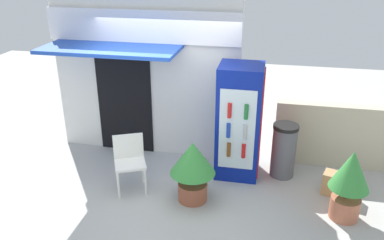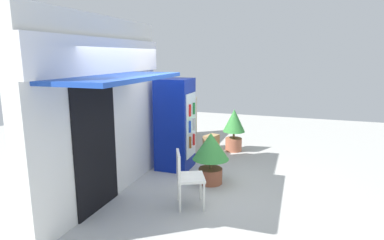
{
  "view_description": "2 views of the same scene",
  "coord_description": "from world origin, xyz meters",
  "px_view_note": "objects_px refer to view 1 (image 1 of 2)",
  "views": [
    {
      "loc": [
        1.7,
        -5.13,
        3.56
      ],
      "look_at": [
        0.58,
        0.39,
        1.1
      ],
      "focal_mm": 36.85,
      "sensor_mm": 36.0,
      "label": 1
    },
    {
      "loc": [
        -4.84,
        -1.62,
        2.38
      ],
      "look_at": [
        0.86,
        0.3,
        1.16
      ],
      "focal_mm": 29.94,
      "sensor_mm": 36.0,
      "label": 2
    }
  ],
  "objects_px": {
    "drink_cooler": "(239,122)",
    "cardboard_box": "(337,184)",
    "potted_plant_curbside": "(350,179)",
    "potted_plant_near_shop": "(193,165)",
    "trash_bin": "(284,150)",
    "plastic_chair": "(129,158)"
  },
  "relations": [
    {
      "from": "drink_cooler",
      "to": "cardboard_box",
      "type": "height_order",
      "value": "drink_cooler"
    },
    {
      "from": "potted_plant_curbside",
      "to": "drink_cooler",
      "type": "bearing_deg",
      "value": 150.15
    },
    {
      "from": "potted_plant_near_shop",
      "to": "potted_plant_curbside",
      "type": "xyz_separation_m",
      "value": [
        2.22,
        0.0,
        0.02
      ]
    },
    {
      "from": "trash_bin",
      "to": "plastic_chair",
      "type": "bearing_deg",
      "value": -159.63
    },
    {
      "from": "plastic_chair",
      "to": "potted_plant_near_shop",
      "type": "height_order",
      "value": "potted_plant_near_shop"
    },
    {
      "from": "plastic_chair",
      "to": "cardboard_box",
      "type": "xyz_separation_m",
      "value": [
        3.22,
        0.45,
        -0.36
      ]
    },
    {
      "from": "plastic_chair",
      "to": "potted_plant_near_shop",
      "type": "distance_m",
      "value": 1.05
    },
    {
      "from": "potted_plant_near_shop",
      "to": "trash_bin",
      "type": "xyz_separation_m",
      "value": [
        1.35,
        1.01,
        -0.14
      ]
    },
    {
      "from": "plastic_chair",
      "to": "trash_bin",
      "type": "relative_size",
      "value": 0.96
    },
    {
      "from": "plastic_chair",
      "to": "potted_plant_curbside",
      "type": "relative_size",
      "value": 0.84
    },
    {
      "from": "drink_cooler",
      "to": "potted_plant_near_shop",
      "type": "relative_size",
      "value": 1.96
    },
    {
      "from": "potted_plant_near_shop",
      "to": "potted_plant_curbside",
      "type": "distance_m",
      "value": 2.22
    },
    {
      "from": "drink_cooler",
      "to": "potted_plant_near_shop",
      "type": "height_order",
      "value": "drink_cooler"
    },
    {
      "from": "drink_cooler",
      "to": "trash_bin",
      "type": "relative_size",
      "value": 2.05
    },
    {
      "from": "trash_bin",
      "to": "cardboard_box",
      "type": "distance_m",
      "value": 0.98
    },
    {
      "from": "potted_plant_near_shop",
      "to": "cardboard_box",
      "type": "distance_m",
      "value": 2.29
    },
    {
      "from": "cardboard_box",
      "to": "potted_plant_near_shop",
      "type": "bearing_deg",
      "value": -165.12
    },
    {
      "from": "potted_plant_curbside",
      "to": "trash_bin",
      "type": "bearing_deg",
      "value": 130.75
    },
    {
      "from": "plastic_chair",
      "to": "potted_plant_curbside",
      "type": "bearing_deg",
      "value": -2.15
    },
    {
      "from": "potted_plant_near_shop",
      "to": "potted_plant_curbside",
      "type": "height_order",
      "value": "potted_plant_curbside"
    },
    {
      "from": "potted_plant_curbside",
      "to": "cardboard_box",
      "type": "height_order",
      "value": "potted_plant_curbside"
    },
    {
      "from": "potted_plant_near_shop",
      "to": "trash_bin",
      "type": "distance_m",
      "value": 1.69
    }
  ]
}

